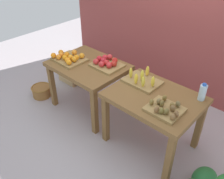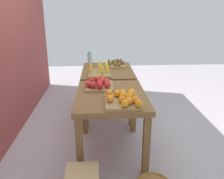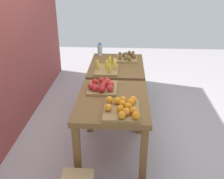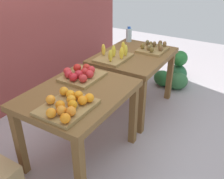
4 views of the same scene
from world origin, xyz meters
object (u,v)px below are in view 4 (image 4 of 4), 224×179
Objects in this scene: orange_bin at (68,105)px; watermelon_pile at (175,73)px; display_table_right at (134,62)px; apple_bin at (81,74)px; water_bottle at (129,35)px; kiwi_bin at (153,48)px; display_table_left at (79,102)px; banana_crate at (114,56)px.

orange_bin is 2.43m from watermelon_pile.
apple_bin is (-0.89, 0.14, 0.16)m from display_table_right.
apple_bin is 1.93× the size of water_bottle.
apple_bin reaches higher than orange_bin.
orange_bin is 0.66× the size of watermelon_pile.
water_bottle reaches higher than kiwi_bin.
watermelon_pile is (2.06, -0.28, -0.46)m from display_table_left.
water_bottle is at bearing 13.97° from banana_crate.
display_table_left is at bearing 180.00° from display_table_right.
display_table_right is 2.60× the size of apple_bin.
water_bottle is at bearing 132.82° from watermelon_pile.
banana_crate is (1.12, 0.24, -0.00)m from orange_bin.
display_table_left is 1.58m from water_bottle.
orange_bin is at bearing -167.26° from water_bottle.
kiwi_bin is (1.63, -0.04, -0.01)m from orange_bin.
banana_crate is 2.12× the size of water_bottle.
display_table_right is (1.12, 0.00, 0.00)m from display_table_left.
orange_bin reaches higher than watermelon_pile.
kiwi_bin is at bearing -28.69° from banana_crate.
display_table_right is 1.51× the size of watermelon_pile.
display_table_right is at bearing 0.00° from display_table_left.
display_table_left is 2.36× the size of banana_crate.
water_bottle is at bearing 67.57° from kiwi_bin.
watermelon_pile is at bearing -18.09° from banana_crate.
display_table_left is at bearing 173.45° from kiwi_bin.
display_table_right is 5.00× the size of water_bottle.
watermelon_pile is (1.84, -0.41, -0.62)m from apple_bin.
water_bottle reaches higher than apple_bin.
display_table_right is 0.92m from apple_bin.
water_bottle reaches higher than banana_crate.
watermelon_pile is at bearing -9.67° from kiwi_bin.
water_bottle is (0.69, 0.17, 0.06)m from banana_crate.
display_table_right is 0.34m from banana_crate.
apple_bin is at bearing -173.12° from water_bottle.
orange_bin is at bearing 176.12° from watermelon_pile.
orange_bin is (-0.28, -0.12, 0.15)m from display_table_left.
banana_crate is at bearing -1.27° from apple_bin.
display_table_left is at bearing -149.13° from apple_bin.
kiwi_bin is at bearing -34.02° from display_table_right.
watermelon_pile is (1.22, -0.40, -0.61)m from banana_crate.
watermelon_pile is (0.94, -0.28, -0.46)m from display_table_right.
watermelon_pile is at bearing -7.63° from display_table_left.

